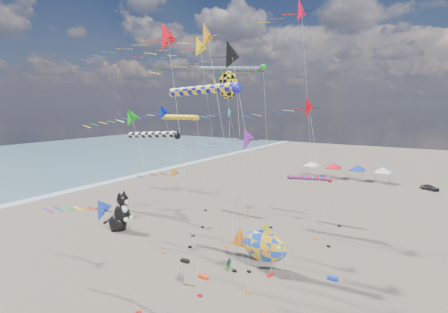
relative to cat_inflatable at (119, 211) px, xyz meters
name	(u,v)px	position (x,y,z in m)	size (l,w,h in m)	color
delta_kite_0	(140,40)	(12.04, -7.33, 18.75)	(15.62, 2.50, 22.93)	red
delta_kite_1	(103,213)	(11.80, -11.81, 4.85)	(9.78, 1.98, 8.81)	blue
delta_kite_2	(195,51)	(10.52, 2.55, 19.24)	(11.50, 2.33, 23.34)	yellow
delta_kite_3	(296,14)	(19.08, 10.28, 23.61)	(12.95, 2.89, 27.92)	red
delta_kite_4	(128,120)	(4.88, -2.39, 11.74)	(11.38, 2.17, 15.76)	#179C1A
delta_kite_5	(223,115)	(6.06, 15.44, 11.90)	(10.08, 1.71, 15.81)	#15ADC4
delta_kite_6	(161,115)	(4.66, 3.31, 12.11)	(10.76, 1.86, 16.06)	#0519CF
delta_kite_7	(171,175)	(3.28, 6.47, 3.96)	(10.27, 1.55, 7.81)	orange
delta_kite_8	(300,109)	(20.43, 8.75, 12.88)	(11.64, 2.67, 17.07)	#C4000B
delta_kite_9	(231,56)	(16.97, -0.70, 17.88)	(14.03, 2.97, 22.21)	black
delta_kite_10	(198,38)	(16.11, -4.76, 18.94)	(12.62, 2.41, 23.05)	orange
delta_kite_11	(249,144)	(22.09, -6.61, 10.49)	(10.39, 1.82, 14.40)	#75229A
windsock_0	(311,179)	(19.63, 16.36, 3.43)	(7.56, 0.64, 6.42)	red
windsock_1	(234,70)	(10.45, 11.10, 17.94)	(11.08, 0.86, 21.07)	#198B1D
windsock_2	(181,118)	(0.10, 12.78, 11.45)	(8.53, 0.81, 14.54)	orange
windsock_3	(207,90)	(14.68, -1.37, 14.76)	(9.17, 0.90, 17.89)	#1412BB
windsock_4	(156,135)	(6.38, 0.38, 9.92)	(8.79, 0.77, 12.99)	black
angelfish_kite	(226,86)	(16.02, -0.02, 15.13)	(3.74, 3.02, 19.22)	yellow
cat_inflatable	(119,211)	(0.00, 0.00, 0.00)	(3.88, 1.94, 5.24)	black
fish_inflatable	(264,245)	(20.40, -0.16, -0.11)	(6.19, 2.06, 4.90)	blue
person_adult	(181,274)	(15.25, -6.45, -1.75)	(0.64, 0.42, 1.75)	gray
child_green	(228,266)	(17.60, -2.21, -2.09)	(0.52, 0.40, 1.07)	#227E25
child_blue	(229,263)	(17.36, -1.54, -2.08)	(0.64, 0.27, 1.09)	navy
kite_bag_0	(203,277)	(16.37, -4.60, -2.47)	(0.90, 0.44, 0.30)	red
kite_bag_1	(185,261)	(12.83, -2.85, -2.47)	(0.90, 0.44, 0.30)	black
kite_bag_3	(333,279)	(26.71, 1.36, -2.47)	(0.90, 0.44, 0.30)	#152CDB
tent_row	(345,165)	(17.29, 47.85, 0.53)	(19.20, 4.20, 3.80)	silver
parked_car	(430,187)	(33.33, 45.85, -2.07)	(1.30, 3.24, 1.10)	#26262D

